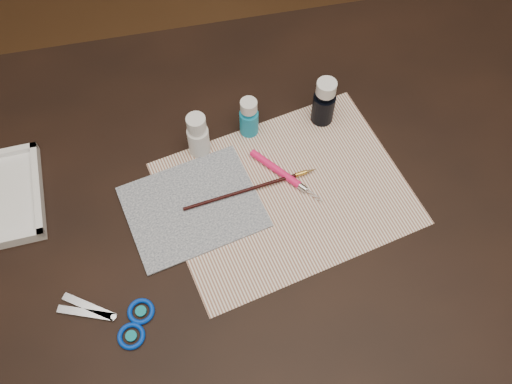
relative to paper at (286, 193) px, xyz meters
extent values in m
cube|color=#422614|center=(-0.06, -0.02, -0.76)|extent=(3.50, 3.50, 0.02)
cube|color=black|center=(-0.06, -0.02, -0.38)|extent=(1.30, 0.90, 0.75)
cube|color=white|center=(0.00, 0.00, 0.00)|extent=(0.46, 0.39, 0.00)
cube|color=#111C35|center=(-0.16, 0.01, 0.00)|extent=(0.25, 0.22, 0.00)
cylinder|color=white|center=(-0.13, 0.12, 0.05)|extent=(0.04, 0.04, 0.09)
cylinder|color=#158FB9|center=(-0.04, 0.14, 0.04)|extent=(0.05, 0.05, 0.08)
cylinder|color=black|center=(0.10, 0.14, 0.05)|extent=(0.05, 0.05, 0.10)
camera|label=1|loc=(-0.15, -0.47, 0.86)|focal=40.00mm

